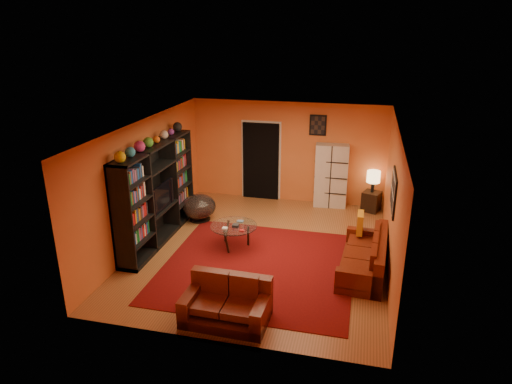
% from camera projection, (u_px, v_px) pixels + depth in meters
% --- Properties ---
extents(floor, '(6.00, 6.00, 0.00)m').
position_uv_depth(floor, '(261.00, 250.00, 9.48)').
color(floor, brown).
rests_on(floor, ground).
extents(ceiling, '(6.00, 6.00, 0.00)m').
position_uv_depth(ceiling, '(262.00, 126.00, 8.59)').
color(ceiling, white).
rests_on(ceiling, wall_back).
extents(wall_back, '(6.00, 0.00, 6.00)m').
position_uv_depth(wall_back, '(288.00, 152.00, 11.77)').
color(wall_back, orange).
rests_on(wall_back, floor).
extents(wall_front, '(6.00, 0.00, 6.00)m').
position_uv_depth(wall_front, '(213.00, 263.00, 6.30)').
color(wall_front, orange).
rests_on(wall_front, floor).
extents(wall_left, '(0.00, 6.00, 6.00)m').
position_uv_depth(wall_left, '(146.00, 181.00, 9.59)').
color(wall_left, orange).
rests_on(wall_left, floor).
extents(wall_right, '(0.00, 6.00, 6.00)m').
position_uv_depth(wall_right, '(392.00, 202.00, 8.48)').
color(wall_right, orange).
rests_on(wall_right, floor).
extents(rug, '(3.60, 3.60, 0.01)m').
position_uv_depth(rug, '(258.00, 266.00, 8.82)').
color(rug, '#51090A').
rests_on(rug, floor).
extents(doorway, '(0.95, 0.10, 2.04)m').
position_uv_depth(doorway, '(261.00, 161.00, 11.99)').
color(doorway, black).
rests_on(doorway, floor).
extents(wall_art_right, '(0.03, 1.00, 0.70)m').
position_uv_depth(wall_art_right, '(394.00, 192.00, 8.11)').
color(wall_art_right, black).
rests_on(wall_art_right, wall_right).
extents(wall_art_back, '(0.42, 0.03, 0.52)m').
position_uv_depth(wall_art_back, '(318.00, 125.00, 11.33)').
color(wall_art_back, black).
rests_on(wall_art_back, wall_back).
extents(entertainment_unit, '(0.45, 3.00, 2.10)m').
position_uv_depth(entertainment_unit, '(157.00, 193.00, 9.62)').
color(entertainment_unit, black).
rests_on(entertainment_unit, floor).
extents(tv, '(0.99, 0.13, 0.57)m').
position_uv_depth(tv, '(158.00, 196.00, 9.59)').
color(tv, black).
rests_on(tv, entertainment_unit).
extents(sofa, '(0.92, 2.00, 0.85)m').
position_uv_depth(sofa, '(367.00, 258.00, 8.56)').
color(sofa, '#4F150A').
rests_on(sofa, rug).
extents(loveseat, '(1.35, 0.83, 0.85)m').
position_uv_depth(loveseat, '(227.00, 303.00, 7.17)').
color(loveseat, '#4F150A').
rests_on(loveseat, rug).
extents(throw_pillow, '(0.12, 0.42, 0.42)m').
position_uv_depth(throw_pillow, '(360.00, 223.00, 9.22)').
color(throw_pillow, orange).
rests_on(throw_pillow, sofa).
extents(coffee_table, '(0.97, 0.97, 0.48)m').
position_uv_depth(coffee_table, '(234.00, 228.00, 9.45)').
color(coffee_table, silver).
rests_on(coffee_table, floor).
extents(storage_cabinet, '(0.84, 0.42, 1.63)m').
position_uv_depth(storage_cabinet, '(331.00, 176.00, 11.50)').
color(storage_cabinet, beige).
rests_on(storage_cabinet, floor).
extents(bowl_chair, '(0.78, 0.78, 0.63)m').
position_uv_depth(bowl_chair, '(199.00, 207.00, 10.82)').
color(bowl_chair, black).
rests_on(bowl_chair, floor).
extents(side_table, '(0.51, 0.51, 0.50)m').
position_uv_depth(side_table, '(371.00, 201.00, 11.38)').
color(side_table, black).
rests_on(side_table, floor).
extents(table_lamp, '(0.33, 0.33, 0.54)m').
position_uv_depth(table_lamp, '(373.00, 177.00, 11.16)').
color(table_lamp, black).
rests_on(table_lamp, side_table).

